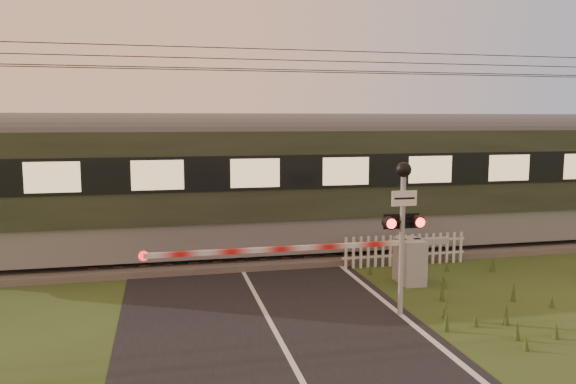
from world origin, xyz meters
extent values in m
plane|color=#2C3E18|center=(0.00, 0.00, 0.00)|extent=(160.00, 160.00, 0.00)
cube|color=black|center=(0.00, 0.00, 0.01)|extent=(6.00, 140.00, 0.02)
cube|color=#47423D|center=(0.00, 6.50, 0.06)|extent=(140.00, 3.40, 0.24)
cube|color=slate|center=(0.00, 5.78, 0.26)|extent=(140.00, 0.08, 0.14)
cube|color=slate|center=(0.00, 7.22, 0.26)|extent=(140.00, 0.08, 0.14)
cube|color=#2D2116|center=(0.00, 6.50, 0.19)|extent=(0.24, 2.20, 0.06)
cylinder|color=black|center=(0.00, 6.20, 5.50)|extent=(120.00, 0.02, 0.02)
cylinder|color=black|center=(0.00, 6.80, 5.50)|extent=(120.00, 0.02, 0.02)
cylinder|color=black|center=(0.00, 6.50, 6.10)|extent=(120.00, 0.02, 0.02)
cylinder|color=black|center=(0.00, 6.50, 5.80)|extent=(120.00, 0.02, 0.02)
cube|color=gray|center=(2.93, 6.50, 0.82)|extent=(19.81, 2.62, 0.98)
cube|color=black|center=(2.93, 6.50, 2.54)|extent=(20.64, 2.85, 2.46)
cylinder|color=#4C4C4F|center=(2.93, 6.50, 3.77)|extent=(20.64, 1.00, 1.00)
cube|color=#FFD893|center=(2.93, 5.03, 2.66)|extent=(17.75, 0.04, 0.77)
cube|color=gray|center=(3.95, 2.98, 0.56)|extent=(0.56, 0.87, 1.12)
cylinder|color=gray|center=(3.79, 2.98, 0.56)|extent=(0.12, 0.12, 1.12)
cube|color=gray|center=(4.51, 2.98, 1.04)|extent=(0.92, 0.16, 0.16)
cube|color=red|center=(0.64, 2.98, 1.04)|extent=(6.30, 0.11, 0.11)
cylinder|color=red|center=(-2.51, 2.98, 1.04)|extent=(0.22, 0.04, 0.22)
cylinder|color=gray|center=(2.73, 0.79, 1.47)|extent=(0.11, 0.11, 2.94)
cube|color=white|center=(2.73, 0.73, 2.50)|extent=(0.54, 0.03, 0.31)
sphere|color=black|center=(2.73, 0.79, 3.07)|extent=(0.31, 0.31, 0.31)
cube|color=black|center=(2.73, 0.79, 2.01)|extent=(0.73, 0.06, 0.06)
cylinder|color=#FF140C|center=(2.42, 0.61, 2.01)|extent=(0.20, 0.02, 0.20)
cylinder|color=#FF140C|center=(3.04, 0.61, 2.01)|extent=(0.20, 0.02, 0.20)
cube|color=black|center=(2.73, 0.84, 2.01)|extent=(0.78, 0.02, 0.31)
cube|color=silver|center=(4.55, 4.63, 0.30)|extent=(3.69, 0.04, 0.06)
cube|color=silver|center=(4.55, 4.63, 0.69)|extent=(3.69, 0.04, 0.06)
camera|label=1|loc=(-2.04, -9.73, 4.07)|focal=35.00mm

